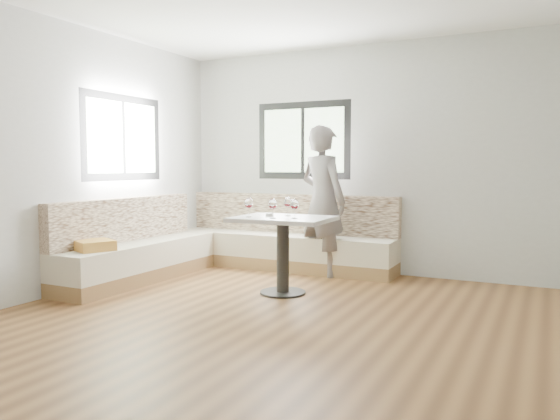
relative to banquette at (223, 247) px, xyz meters
name	(u,v)px	position (x,y,z in m)	size (l,w,h in m)	color
room	(275,155)	(1.51, -1.55, 1.08)	(5.01, 5.01, 2.81)	brown
banquette	(223,247)	(0.00, 0.00, 0.00)	(2.90, 2.80, 0.95)	brown
table	(283,236)	(1.14, -0.64, 0.27)	(1.00, 0.79, 0.80)	black
person	(323,201)	(1.14, 0.45, 0.57)	(0.66, 0.43, 1.80)	slate
olive_ramekin	(270,215)	(0.98, -0.63, 0.48)	(0.09, 0.09, 0.03)	white
wine_glass_a	(249,204)	(0.84, -0.82, 0.61)	(0.09, 0.09, 0.20)	white
wine_glass_b	(273,205)	(1.12, -0.84, 0.61)	(0.09, 0.09, 0.20)	white
wine_glass_c	(294,205)	(1.33, -0.76, 0.61)	(0.09, 0.09, 0.20)	white
wine_glass_d	(288,203)	(1.14, -0.53, 0.61)	(0.09, 0.09, 0.20)	white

